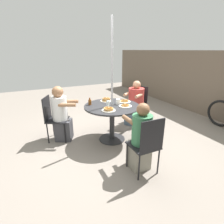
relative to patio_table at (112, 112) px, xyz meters
The scene contains 17 objects.
ground_plane 0.61m from the patio_table, ahead, with size 12.00×12.00×0.00m, color gray.
back_fence 3.05m from the patio_table, 90.00° to the left, with size 10.00×0.06×1.80m, color brown.
patio_table is the anchor object (origin of this frame).
umbrella_pole 0.57m from the patio_table, ahead, with size 0.04×0.04×2.37m, color #ADADB2.
patio_chair_north 1.22m from the patio_table, ahead, with size 0.42×0.42×0.93m.
diner_north 1.05m from the patio_table, ahead, with size 0.51×0.32×1.10m.
patio_chair_east 1.22m from the patio_table, 119.55° to the left, with size 0.56×0.56×0.93m.
diner_east 1.04m from the patio_table, 119.55° to the left, with size 0.55×0.59×1.11m.
patio_chair_south 1.22m from the patio_table, 116.16° to the right, with size 0.55×0.55×0.93m.
diner_south 1.04m from the patio_table, 116.16° to the right, with size 0.49×0.57×1.15m.
pancake_plate_a 0.37m from the patio_table, 36.87° to the right, with size 0.26×0.26×0.07m.
pancake_plate_b 0.37m from the patio_table, behind, with size 0.26×0.26×0.08m.
pancake_plate_c 0.31m from the patio_table, 51.63° to the left, with size 0.26×0.26×0.05m.
pancake_plate_d 0.40m from the patio_table, 107.18° to the left, with size 0.26×0.26×0.05m.
syrup_bottle 0.49m from the patio_table, 122.60° to the right, with size 0.09×0.06×0.15m.
coffee_cup 0.25m from the patio_table, 99.52° to the left, with size 0.09×0.09×0.11m.
drinking_glass_a 0.25m from the patio_table, 61.79° to the right, with size 0.07×0.07×0.13m, color silver.
Camera 1 is at (3.01, -1.46, 1.82)m, focal length 28.00 mm.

